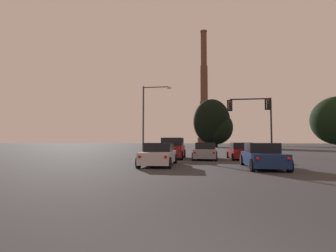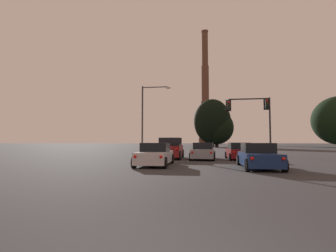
{
  "view_description": "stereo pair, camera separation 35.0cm",
  "coord_description": "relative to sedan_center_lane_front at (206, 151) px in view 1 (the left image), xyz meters",
  "views": [
    {
      "loc": [
        -0.02,
        -2.74,
        1.48
      ],
      "look_at": [
        -7.23,
        47.07,
        4.56
      ],
      "focal_mm": 28.0,
      "sensor_mm": 36.0,
      "label": 1
    },
    {
      "loc": [
        0.33,
        -2.69,
        1.48
      ],
      "look_at": [
        -7.23,
        47.07,
        4.56
      ],
      "focal_mm": 28.0,
      "sensor_mm": 36.0,
      "label": 2
    }
  ],
  "objects": [
    {
      "name": "sedan_center_lane_front",
      "position": [
        0.0,
        0.0,
        0.0
      ],
      "size": [
        2.15,
        4.77,
        1.43
      ],
      "rotation": [
        0.0,
        0.0,
        -0.04
      ],
      "color": "gray",
      "rests_on": "ground_plane"
    },
    {
      "name": "hatchback_right_lane_front",
      "position": [
        2.94,
        0.16,
        -0.0
      ],
      "size": [
        2.08,
        4.17,
        1.44
      ],
      "rotation": [
        0.0,
        0.0,
        0.05
      ],
      "color": "maroon",
      "rests_on": "ground_plane"
    },
    {
      "name": "suv_left_lane_front",
      "position": [
        -2.93,
        0.67,
        0.23
      ],
      "size": [
        2.21,
        4.95,
        1.86
      ],
      "rotation": [
        0.0,
        0.0,
        0.02
      ],
      "color": "maroon",
      "rests_on": "ground_plane"
    },
    {
      "name": "sedan_right_lane_second",
      "position": [
        3.22,
        -7.17,
        0.0
      ],
      "size": [
        1.99,
        4.71,
        1.43
      ],
      "rotation": [
        0.0,
        0.0,
        0.0
      ],
      "color": "navy",
      "rests_on": "ground_plane"
    },
    {
      "name": "sedan_left_lane_second",
      "position": [
        -2.93,
        -6.32,
        0.0
      ],
      "size": [
        2.1,
        4.75,
        1.43
      ],
      "rotation": [
        0.0,
        0.0,
        0.03
      ],
      "color": "silver",
      "rests_on": "ground_plane"
    },
    {
      "name": "traffic_light_overhead_right",
      "position": [
        5.45,
        6.26,
        4.06
      ],
      "size": [
        4.76,
        0.5,
        6.23
      ],
      "color": "black",
      "rests_on": "ground_plane"
    },
    {
      "name": "street_lamp",
      "position": [
        -7.19,
        9.43,
        4.65
      ],
      "size": [
        3.74,
        0.36,
        8.58
      ],
      "color": "#38383A",
      "rests_on": "ground_plane"
    },
    {
      "name": "smokestack",
      "position": [
        -0.75,
        122.14,
        24.3
      ],
      "size": [
        7.6,
        7.6,
        63.88
      ],
      "color": "#523427",
      "rests_on": "ground_plane"
    },
    {
      "name": "treeline_far_left",
      "position": [
        1.74,
        54.8,
        6.81
      ],
      "size": [
        10.73,
        9.65,
        14.06
      ],
      "color": "black",
      "rests_on": "ground_plane"
    },
    {
      "name": "treeline_center_left",
      "position": [
        2.97,
        54.85,
        5.05
      ],
      "size": [
        9.8,
        8.82,
        10.65
      ],
      "color": "black",
      "rests_on": "ground_plane"
    }
  ]
}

